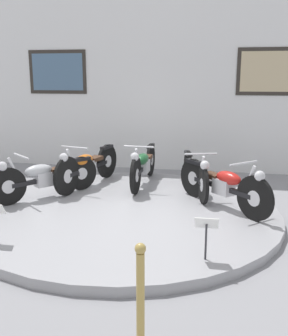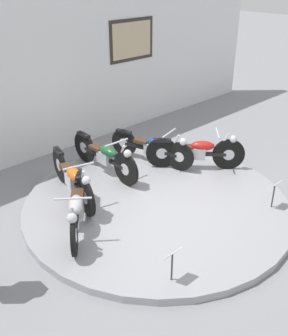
{
  "view_description": "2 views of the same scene",
  "coord_description": "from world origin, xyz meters",
  "px_view_note": "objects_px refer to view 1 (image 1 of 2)",
  "views": [
    {
      "loc": [
        1.37,
        -5.67,
        2.14
      ],
      "look_at": [
        0.26,
        0.13,
        0.76
      ],
      "focal_mm": 42.0,
      "sensor_mm": 36.0,
      "label": 1
    },
    {
      "loc": [
        -4.3,
        -4.15,
        3.87
      ],
      "look_at": [
        -0.07,
        0.25,
        0.7
      ],
      "focal_mm": 42.0,
      "sensor_mm": 36.0,
      "label": 2
    }
  ],
  "objects_px": {
    "info_placard_front_centre": "(206,229)",
    "stanchion_post_right_of_entry": "(141,331)",
    "motorcycle_silver": "(44,176)",
    "motorcycle_orange": "(87,165)",
    "motorcycle_blue": "(195,172)",
    "motorcycle_red": "(224,184)",
    "motorcycle_green": "(143,164)"
  },
  "relations": [
    {
      "from": "info_placard_front_centre",
      "to": "stanchion_post_right_of_entry",
      "type": "distance_m",
      "value": 1.74
    },
    {
      "from": "motorcycle_silver",
      "to": "motorcycle_orange",
      "type": "height_order",
      "value": "motorcycle_orange"
    },
    {
      "from": "motorcycle_silver",
      "to": "motorcycle_blue",
      "type": "height_order",
      "value": "motorcycle_silver"
    },
    {
      "from": "motorcycle_blue",
      "to": "stanchion_post_right_of_entry",
      "type": "relative_size",
      "value": 1.86
    },
    {
      "from": "motorcycle_orange",
      "to": "motorcycle_red",
      "type": "distance_m",
      "value": 2.61
    },
    {
      "from": "motorcycle_blue",
      "to": "stanchion_post_right_of_entry",
      "type": "height_order",
      "value": "stanchion_post_right_of_entry"
    },
    {
      "from": "motorcycle_orange",
      "to": "info_placard_front_centre",
      "type": "bearing_deg",
      "value": -49.26
    },
    {
      "from": "stanchion_post_right_of_entry",
      "to": "motorcycle_silver",
      "type": "bearing_deg",
      "value": 123.78
    },
    {
      "from": "motorcycle_silver",
      "to": "motorcycle_blue",
      "type": "distance_m",
      "value": 2.61
    },
    {
      "from": "stanchion_post_right_of_entry",
      "to": "motorcycle_red",
      "type": "bearing_deg",
      "value": 80.23
    },
    {
      "from": "motorcycle_silver",
      "to": "info_placard_front_centre",
      "type": "bearing_deg",
      "value": -33.68
    },
    {
      "from": "motorcycle_red",
      "to": "info_placard_front_centre",
      "type": "xyz_separation_m",
      "value": [
        -0.2,
        -1.85,
        -0.02
      ]
    },
    {
      "from": "motorcycle_silver",
      "to": "motorcycle_orange",
      "type": "distance_m",
      "value": 0.94
    },
    {
      "from": "motorcycle_blue",
      "to": "info_placard_front_centre",
      "type": "height_order",
      "value": "motorcycle_blue"
    },
    {
      "from": "motorcycle_red",
      "to": "info_placard_front_centre",
      "type": "height_order",
      "value": "motorcycle_red"
    },
    {
      "from": "motorcycle_green",
      "to": "motorcycle_red",
      "type": "height_order",
      "value": "motorcycle_green"
    },
    {
      "from": "motorcycle_silver",
      "to": "motorcycle_green",
      "type": "bearing_deg",
      "value": 37.43
    },
    {
      "from": "motorcycle_red",
      "to": "stanchion_post_right_of_entry",
      "type": "distance_m",
      "value": 3.58
    },
    {
      "from": "motorcycle_red",
      "to": "stanchion_post_right_of_entry",
      "type": "relative_size",
      "value": 1.46
    },
    {
      "from": "motorcycle_green",
      "to": "motorcycle_red",
      "type": "relative_size",
      "value": 1.34
    },
    {
      "from": "motorcycle_red",
      "to": "motorcycle_silver",
      "type": "bearing_deg",
      "value": -179.92
    },
    {
      "from": "stanchion_post_right_of_entry",
      "to": "info_placard_front_centre",
      "type": "bearing_deg",
      "value": 76.37
    },
    {
      "from": "motorcycle_silver",
      "to": "info_placard_front_centre",
      "type": "height_order",
      "value": "motorcycle_silver"
    },
    {
      "from": "motorcycle_silver",
      "to": "stanchion_post_right_of_entry",
      "type": "relative_size",
      "value": 1.52
    },
    {
      "from": "motorcycle_silver",
      "to": "motorcycle_red",
      "type": "distance_m",
      "value": 2.96
    },
    {
      "from": "motorcycle_orange",
      "to": "motorcycle_silver",
      "type": "bearing_deg",
      "value": -120.88
    },
    {
      "from": "motorcycle_orange",
      "to": "stanchion_post_right_of_entry",
      "type": "relative_size",
      "value": 1.93
    },
    {
      "from": "motorcycle_blue",
      "to": "info_placard_front_centre",
      "type": "xyz_separation_m",
      "value": [
        0.28,
        -2.64,
        -0.0
      ]
    },
    {
      "from": "motorcycle_blue",
      "to": "motorcycle_red",
      "type": "xyz_separation_m",
      "value": [
        0.48,
        -0.8,
        0.02
      ]
    },
    {
      "from": "motorcycle_orange",
      "to": "stanchion_post_right_of_entry",
      "type": "height_order",
      "value": "stanchion_post_right_of_entry"
    },
    {
      "from": "motorcycle_orange",
      "to": "info_placard_front_centre",
      "type": "height_order",
      "value": "motorcycle_orange"
    },
    {
      "from": "motorcycle_green",
      "to": "info_placard_front_centre",
      "type": "xyz_separation_m",
      "value": [
        1.28,
        -2.97,
        -0.03
      ]
    }
  ]
}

